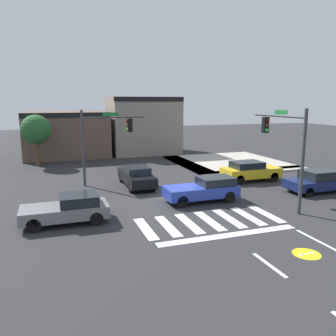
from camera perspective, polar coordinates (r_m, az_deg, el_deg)
ground_plane at (r=21.44m, az=1.65°, el=-4.93°), size 120.00×120.00×0.00m
crosswalk_near at (r=17.51m, az=6.92°, el=-8.71°), size 7.15×2.94×0.01m
bike_detector_marking at (r=14.89m, az=22.09°, el=-13.12°), size 1.10×1.10×0.01m
curb_corner_northeast at (r=33.27m, az=9.63°, el=0.80°), size 10.00×10.60×0.15m
storefront_row at (r=39.22m, az=-10.13°, el=6.38°), size 16.67×7.02×6.39m
traffic_signal_northwest at (r=24.63m, az=-10.41°, el=5.55°), size 4.53×0.32×5.34m
traffic_signal_southeast at (r=20.12m, az=18.84°, el=4.48°), size 0.32×4.59×5.55m
car_black at (r=24.16m, az=-5.28°, el=-1.34°), size 1.75×4.76×1.44m
car_navy at (r=24.66m, az=23.65°, el=-2.02°), size 4.18×1.94×1.45m
car_gray at (r=17.61m, az=-16.32°, el=-6.56°), size 4.16×1.88×1.39m
car_blue at (r=20.61m, az=6.04°, el=-3.51°), size 4.38×1.79×1.43m
car_yellow at (r=26.43m, az=13.52°, el=-0.43°), size 4.29×1.89×1.49m
roadside_tree at (r=33.39m, az=-21.16°, el=5.95°), size 2.67×2.67×4.74m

